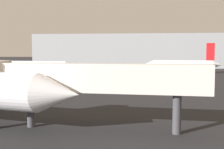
# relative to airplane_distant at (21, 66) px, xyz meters

# --- Properties ---
(airplane_distant) EXTENTS (30.15, 21.41, 8.21)m
(airplane_distant) POSITION_rel_airplane_distant_xyz_m (0.00, 0.00, 0.00)
(airplane_distant) COLOR silver
(airplane_distant) RESTS_ON ground_plane
(airplane_far_left) EXTENTS (23.21, 22.02, 9.10)m
(airplane_far_left) POSITION_rel_airplane_distant_xyz_m (45.12, 15.88, -0.11)
(airplane_far_left) COLOR silver
(airplane_far_left) RESTS_ON ground_plane
(jet_bridge) EXTENTS (20.30, 3.58, 5.86)m
(jet_bridge) POSITION_rel_airplane_distant_xyz_m (26.76, -49.60, 1.61)
(jet_bridge) COLOR silver
(jet_bridge) RESTS_ON ground_plane
(terminal_building) EXTENTS (80.77, 26.56, 13.51)m
(terminal_building) POSITION_rel_airplane_distant_xyz_m (28.42, 51.20, 4.01)
(terminal_building) COLOR #999EA3
(terminal_building) RESTS_ON ground_plane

